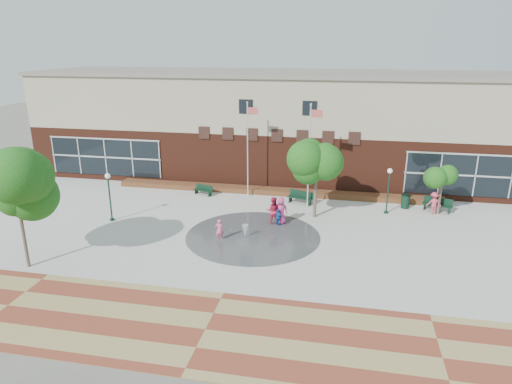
% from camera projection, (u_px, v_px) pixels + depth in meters
% --- Properties ---
extents(ground, '(120.00, 120.00, 0.00)m').
position_uv_depth(ground, '(242.00, 257.00, 25.80)').
color(ground, '#666056').
rests_on(ground, ground).
extents(plaza_concrete, '(46.00, 18.00, 0.01)m').
position_uv_depth(plaza_concrete, '(256.00, 230.00, 29.53)').
color(plaza_concrete, '#A8A8A0').
rests_on(plaza_concrete, ground).
extents(paver_band, '(46.00, 6.00, 0.01)m').
position_uv_depth(paver_band, '(205.00, 330.00, 19.27)').
color(paver_band, brown).
rests_on(paver_band, ground).
extents(splash_pad, '(8.40, 8.40, 0.01)m').
position_uv_depth(splash_pad, '(253.00, 236.00, 28.59)').
color(splash_pad, '#383A3D').
rests_on(splash_pad, ground).
extents(library_building, '(44.40, 10.40, 9.20)m').
position_uv_depth(library_building, '(285.00, 124.00, 40.64)').
color(library_building, '#4E2116').
rests_on(library_building, ground).
extents(flower_bed, '(26.00, 1.20, 0.40)m').
position_uv_depth(flower_bed, '(274.00, 194.00, 36.61)').
color(flower_bed, maroon).
rests_on(flower_bed, ground).
extents(flagpole_left, '(0.87, 0.14, 7.41)m').
position_uv_depth(flagpole_left, '(248.00, 145.00, 34.70)').
color(flagpole_left, white).
rests_on(flagpole_left, ground).
extents(flagpole_right, '(0.92, 0.25, 7.59)m').
position_uv_depth(flagpole_right, '(310.00, 151.00, 32.43)').
color(flagpole_right, white).
rests_on(flagpole_right, ground).
extents(lamp_left, '(0.35, 0.35, 3.35)m').
position_uv_depth(lamp_left, '(109.00, 192.00, 30.46)').
color(lamp_left, black).
rests_on(lamp_left, ground).
extents(lamp_right, '(0.35, 0.35, 3.31)m').
position_uv_depth(lamp_right, '(389.00, 186.00, 31.79)').
color(lamp_right, black).
rests_on(lamp_right, ground).
extents(bench_left, '(1.67, 0.98, 0.81)m').
position_uv_depth(bench_left, '(203.00, 192.00, 36.27)').
color(bench_left, black).
rests_on(bench_left, ground).
extents(bench_mid, '(2.00, 1.15, 0.97)m').
position_uv_depth(bench_mid, '(300.00, 200.00, 34.27)').
color(bench_mid, black).
rests_on(bench_mid, ground).
extents(bench_right, '(2.06, 1.28, 1.01)m').
position_uv_depth(bench_right, '(437.00, 207.00, 32.69)').
color(bench_right, black).
rests_on(bench_right, ground).
extents(trash_can, '(0.64, 0.64, 1.05)m').
position_uv_depth(trash_can, '(405.00, 201.00, 33.28)').
color(trash_can, black).
rests_on(trash_can, ground).
extents(tree_big_left, '(4.05, 4.05, 6.48)m').
position_uv_depth(tree_big_left, '(15.00, 185.00, 23.28)').
color(tree_big_left, '#4C3C30').
rests_on(tree_big_left, ground).
extents(tree_mid, '(3.26, 3.26, 5.50)m').
position_uv_depth(tree_mid, '(317.00, 161.00, 30.52)').
color(tree_mid, '#4C3C30').
rests_on(tree_mid, ground).
extents(tree_small_right, '(2.16, 2.16, 3.70)m').
position_uv_depth(tree_small_right, '(442.00, 177.00, 31.50)').
color(tree_small_right, '#4C3C30').
rests_on(tree_small_right, ground).
extents(water_jet_a, '(0.41, 0.41, 0.80)m').
position_uv_depth(water_jet_a, '(245.00, 237.00, 28.41)').
color(water_jet_a, white).
rests_on(water_jet_a, ground).
extents(water_jet_b, '(0.18, 0.18, 0.41)m').
position_uv_depth(water_jet_b, '(231.00, 236.00, 28.64)').
color(water_jet_b, white).
rests_on(water_jet_b, ground).
extents(child_splash, '(0.56, 0.44, 1.36)m').
position_uv_depth(child_splash, '(219.00, 230.00, 27.83)').
color(child_splash, '#DF5D8B').
rests_on(child_splash, ground).
extents(adult_red, '(0.94, 0.75, 1.90)m').
position_uv_depth(adult_red, '(273.00, 211.00, 30.25)').
color(adult_red, '#B81F40').
rests_on(adult_red, ground).
extents(adult_pink, '(1.02, 0.79, 1.84)m').
position_uv_depth(adult_pink, '(281.00, 211.00, 30.28)').
color(adult_pink, '#C03776').
rests_on(adult_pink, ground).
extents(child_blue, '(0.72, 0.64, 1.17)m').
position_uv_depth(child_blue, '(278.00, 217.00, 30.06)').
color(child_blue, '#1655A1').
rests_on(child_blue, ground).
extents(person_bench, '(1.11, 0.71, 1.63)m').
position_uv_depth(person_bench, '(434.00, 203.00, 32.05)').
color(person_bench, '#D2415F').
rests_on(person_bench, ground).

